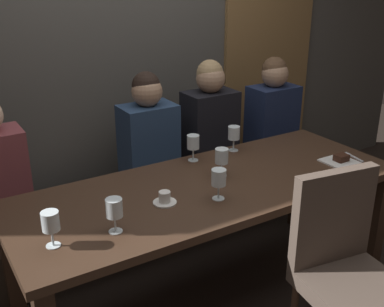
% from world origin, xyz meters
% --- Properties ---
extents(ground, '(9.00, 9.00, 0.00)m').
position_xyz_m(ground, '(0.00, 0.00, 0.00)').
color(ground, black).
extents(back_wall_tiled, '(6.00, 0.12, 3.00)m').
position_xyz_m(back_wall_tiled, '(0.00, 1.22, 1.50)').
color(back_wall_tiled, '#4C4944').
rests_on(back_wall_tiled, ground).
extents(arched_door, '(0.90, 0.05, 2.55)m').
position_xyz_m(arched_door, '(1.35, 1.15, 1.36)').
color(arched_door, olive).
rests_on(arched_door, ground).
extents(dining_table, '(2.20, 0.84, 0.74)m').
position_xyz_m(dining_table, '(0.00, 0.00, 0.65)').
color(dining_table, '#342217').
rests_on(dining_table, ground).
extents(banquette_bench, '(2.50, 0.44, 0.45)m').
position_xyz_m(banquette_bench, '(0.00, 0.70, 0.23)').
color(banquette_bench, '#40352A').
rests_on(banquette_bench, ground).
extents(chair_near_side, '(0.50, 0.50, 0.98)m').
position_xyz_m(chair_near_side, '(0.28, -0.72, 0.56)').
color(chair_near_side, '#3D281C').
rests_on(chair_near_side, ground).
extents(diner_bearded, '(0.36, 0.24, 0.79)m').
position_xyz_m(diner_bearded, '(-0.02, 0.71, 0.82)').
color(diner_bearded, navy).
rests_on(diner_bearded, banquette_bench).
extents(diner_far_end, '(0.36, 0.24, 0.82)m').
position_xyz_m(diner_far_end, '(0.46, 0.69, 0.84)').
color(diner_far_end, black).
rests_on(diner_far_end, banquette_bench).
extents(diner_near_end, '(0.36, 0.24, 0.79)m').
position_xyz_m(diner_near_end, '(1.02, 0.68, 0.82)').
color(diner_near_end, '#192342').
rests_on(diner_near_end, banquette_bench).
extents(wine_glass_center_front, '(0.08, 0.08, 0.16)m').
position_xyz_m(wine_glass_center_front, '(0.11, 0.06, 0.86)').
color(wine_glass_center_front, silver).
rests_on(wine_glass_center_front, dining_table).
extents(wine_glass_end_right, '(0.08, 0.08, 0.16)m').
position_xyz_m(wine_glass_end_right, '(0.41, 0.34, 0.86)').
color(wine_glass_end_right, silver).
rests_on(wine_glass_end_right, dining_table).
extents(wine_glass_near_left, '(0.08, 0.08, 0.16)m').
position_xyz_m(wine_glass_near_left, '(0.10, 0.34, 0.86)').
color(wine_glass_near_left, silver).
rests_on(wine_glass_near_left, dining_table).
extents(wine_glass_near_right, '(0.08, 0.08, 0.16)m').
position_xyz_m(wine_glass_near_right, '(-0.92, -0.16, 0.85)').
color(wine_glass_near_right, silver).
rests_on(wine_glass_near_right, dining_table).
extents(wine_glass_end_left, '(0.08, 0.08, 0.16)m').
position_xyz_m(wine_glass_end_left, '(-0.07, -0.17, 0.86)').
color(wine_glass_end_left, silver).
rests_on(wine_glass_end_left, dining_table).
extents(wine_glass_far_right, '(0.08, 0.08, 0.16)m').
position_xyz_m(wine_glass_far_right, '(-0.65, -0.19, 0.85)').
color(wine_glass_far_right, silver).
rests_on(wine_glass_far_right, dining_table).
extents(espresso_cup, '(0.12, 0.12, 0.06)m').
position_xyz_m(espresso_cup, '(-0.32, -0.07, 0.77)').
color(espresso_cup, white).
rests_on(espresso_cup, dining_table).
extents(dessert_plate, '(0.19, 0.19, 0.05)m').
position_xyz_m(dessert_plate, '(0.84, -0.16, 0.75)').
color(dessert_plate, white).
rests_on(dessert_plate, dining_table).
extents(fork_on_table, '(0.05, 0.17, 0.01)m').
position_xyz_m(fork_on_table, '(0.98, -0.15, 0.74)').
color(fork_on_table, silver).
rests_on(fork_on_table, dining_table).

